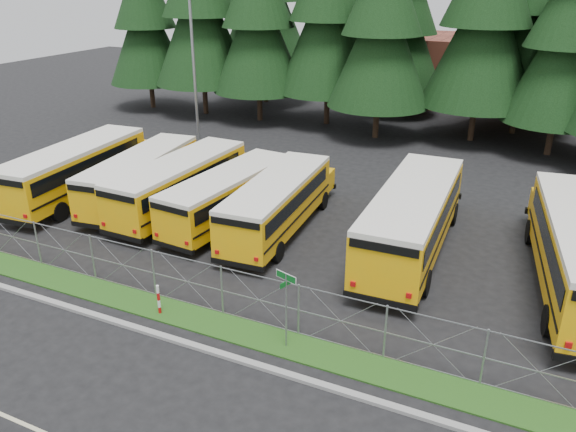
{
  "coord_description": "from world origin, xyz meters",
  "views": [
    {
      "loc": [
        8.46,
        -15.69,
        11.46
      ],
      "look_at": [
        -0.73,
        4.0,
        1.99
      ],
      "focal_mm": 35.0,
      "sensor_mm": 36.0,
      "label": 1
    }
  ],
  "objects_px": {
    "light_standard": "(194,67)",
    "bus_0": "(81,171)",
    "bus_3": "(233,196)",
    "bus_1": "(145,177)",
    "street_sign": "(286,295)",
    "bus_6": "(413,220)",
    "bus_2": "(184,185)",
    "bus_4": "(280,204)",
    "striped_bollard": "(159,300)"
  },
  "relations": [
    {
      "from": "bus_3",
      "to": "striped_bollard",
      "type": "distance_m",
      "value": 8.64
    },
    {
      "from": "striped_bollard",
      "to": "bus_0",
      "type": "bearing_deg",
      "value": 144.59
    },
    {
      "from": "bus_2",
      "to": "striped_bollard",
      "type": "bearing_deg",
      "value": -59.06
    },
    {
      "from": "bus_0",
      "to": "bus_6",
      "type": "xyz_separation_m",
      "value": [
        18.12,
        0.93,
        0.09
      ]
    },
    {
      "from": "light_standard",
      "to": "bus_0",
      "type": "bearing_deg",
      "value": -90.86
    },
    {
      "from": "bus_1",
      "to": "street_sign",
      "type": "distance_m",
      "value": 15.11
    },
    {
      "from": "street_sign",
      "to": "light_standard",
      "type": "xyz_separation_m",
      "value": [
        -15.88,
        18.94,
        3.47
      ]
    },
    {
      "from": "bus_6",
      "to": "bus_3",
      "type": "bearing_deg",
      "value": -179.41
    },
    {
      "from": "bus_3",
      "to": "striped_bollard",
      "type": "height_order",
      "value": "bus_3"
    },
    {
      "from": "light_standard",
      "to": "striped_bollard",
      "type": "bearing_deg",
      "value": -60.36
    },
    {
      "from": "street_sign",
      "to": "light_standard",
      "type": "relative_size",
      "value": 0.28
    },
    {
      "from": "bus_3",
      "to": "street_sign",
      "type": "bearing_deg",
      "value": -45.22
    },
    {
      "from": "bus_1",
      "to": "bus_2",
      "type": "xyz_separation_m",
      "value": [
        2.64,
        -0.14,
        0.05
      ]
    },
    {
      "from": "bus_6",
      "to": "striped_bollard",
      "type": "xyz_separation_m",
      "value": [
        -7.08,
        -8.78,
        -0.96
      ]
    },
    {
      "from": "bus_1",
      "to": "street_sign",
      "type": "bearing_deg",
      "value": -41.47
    },
    {
      "from": "bus_1",
      "to": "striped_bollard",
      "type": "height_order",
      "value": "bus_1"
    },
    {
      "from": "bus_1",
      "to": "street_sign",
      "type": "relative_size",
      "value": 3.64
    },
    {
      "from": "street_sign",
      "to": "light_standard",
      "type": "height_order",
      "value": "light_standard"
    },
    {
      "from": "light_standard",
      "to": "bus_2",
      "type": "bearing_deg",
      "value": -59.92
    },
    {
      "from": "bus_3",
      "to": "light_standard",
      "type": "distance_m",
      "value": 14.64
    },
    {
      "from": "bus_0",
      "to": "striped_bollard",
      "type": "distance_m",
      "value": 13.57
    },
    {
      "from": "street_sign",
      "to": "light_standard",
      "type": "distance_m",
      "value": 24.95
    },
    {
      "from": "bus_0",
      "to": "bus_2",
      "type": "xyz_separation_m",
      "value": [
        6.25,
        0.75,
        -0.07
      ]
    },
    {
      "from": "bus_3",
      "to": "street_sign",
      "type": "xyz_separation_m",
      "value": [
        6.79,
        -8.26,
        0.73
      ]
    },
    {
      "from": "bus_1",
      "to": "striped_bollard",
      "type": "distance_m",
      "value": 11.49
    },
    {
      "from": "bus_6",
      "to": "light_standard",
      "type": "bearing_deg",
      "value": 148.39
    },
    {
      "from": "bus_6",
      "to": "bus_2",
      "type": "bearing_deg",
      "value": 179.16
    },
    {
      "from": "bus_0",
      "to": "bus_3",
      "type": "distance_m",
      "value": 9.27
    },
    {
      "from": "bus_1",
      "to": "street_sign",
      "type": "xyz_separation_m",
      "value": [
        12.43,
        -8.57,
        0.69
      ]
    },
    {
      "from": "bus_4",
      "to": "light_standard",
      "type": "bearing_deg",
      "value": 133.74
    },
    {
      "from": "bus_4",
      "to": "bus_6",
      "type": "xyz_separation_m",
      "value": [
        6.25,
        0.4,
        0.21
      ]
    },
    {
      "from": "bus_3",
      "to": "bus_4",
      "type": "bearing_deg",
      "value": 4.35
    },
    {
      "from": "bus_4",
      "to": "bus_1",
      "type": "bearing_deg",
      "value": 173.74
    },
    {
      "from": "bus_4",
      "to": "striped_bollard",
      "type": "relative_size",
      "value": 8.58
    },
    {
      "from": "bus_1",
      "to": "bus_2",
      "type": "bearing_deg",
      "value": -9.93
    },
    {
      "from": "street_sign",
      "to": "bus_1",
      "type": "bearing_deg",
      "value": 145.4
    },
    {
      "from": "striped_bollard",
      "to": "bus_6",
      "type": "bearing_deg",
      "value": 51.1
    },
    {
      "from": "bus_1",
      "to": "striped_bollard",
      "type": "bearing_deg",
      "value": -56.53
    },
    {
      "from": "striped_bollard",
      "to": "bus_4",
      "type": "bearing_deg",
      "value": 84.32
    },
    {
      "from": "bus_0",
      "to": "bus_3",
      "type": "height_order",
      "value": "bus_0"
    },
    {
      "from": "bus_2",
      "to": "bus_3",
      "type": "height_order",
      "value": "bus_2"
    },
    {
      "from": "bus_0",
      "to": "light_standard",
      "type": "distance_m",
      "value": 11.96
    },
    {
      "from": "bus_1",
      "to": "bus_6",
      "type": "relative_size",
      "value": 0.86
    },
    {
      "from": "bus_2",
      "to": "bus_3",
      "type": "xyz_separation_m",
      "value": [
        3.0,
        -0.18,
        -0.09
      ]
    },
    {
      "from": "street_sign",
      "to": "bus_6",
      "type": "bearing_deg",
      "value": 76.46
    },
    {
      "from": "bus_0",
      "to": "light_standard",
      "type": "height_order",
      "value": "light_standard"
    },
    {
      "from": "bus_3",
      "to": "bus_6",
      "type": "relative_size",
      "value": 0.83
    },
    {
      "from": "bus_0",
      "to": "striped_bollard",
      "type": "height_order",
      "value": "bus_0"
    },
    {
      "from": "bus_1",
      "to": "light_standard",
      "type": "relative_size",
      "value": 1.01
    },
    {
      "from": "bus_4",
      "to": "bus_2",
      "type": "bearing_deg",
      "value": 173.99
    }
  ]
}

